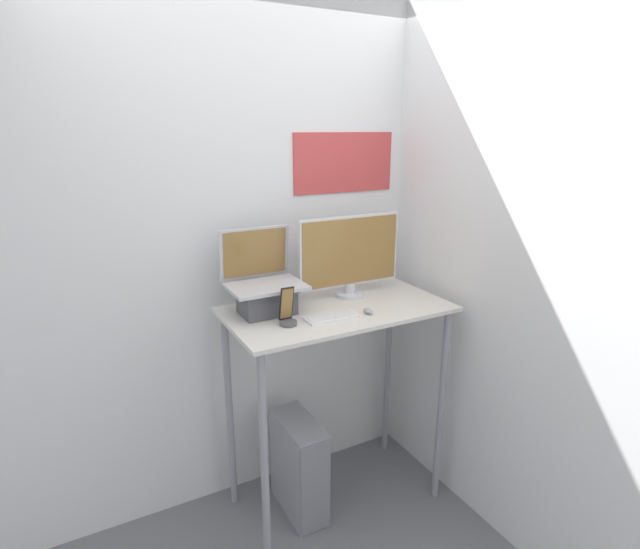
{
  "coord_description": "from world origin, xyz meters",
  "views": [
    {
      "loc": [
        -1.14,
        -1.69,
        1.95
      ],
      "look_at": [
        -0.09,
        0.29,
        1.29
      ],
      "focal_mm": 28.0,
      "sensor_mm": 36.0,
      "label": 1
    }
  ],
  "objects_px": {
    "laptop": "(265,291)",
    "monitor": "(350,256)",
    "keyboard": "(331,317)",
    "computer_tower": "(299,466)",
    "mouse": "(368,311)",
    "cell_phone": "(287,314)"
  },
  "relations": [
    {
      "from": "monitor",
      "to": "cell_phone",
      "type": "bearing_deg",
      "value": -155.36
    },
    {
      "from": "cell_phone",
      "to": "computer_tower",
      "type": "relative_size",
      "value": 0.33
    },
    {
      "from": "laptop",
      "to": "computer_tower",
      "type": "height_order",
      "value": "laptop"
    },
    {
      "from": "laptop",
      "to": "cell_phone",
      "type": "height_order",
      "value": "laptop"
    },
    {
      "from": "laptop",
      "to": "computer_tower",
      "type": "distance_m",
      "value": 0.96
    },
    {
      "from": "computer_tower",
      "to": "monitor",
      "type": "bearing_deg",
      "value": 15.55
    },
    {
      "from": "laptop",
      "to": "monitor",
      "type": "bearing_deg",
      "value": 1.5
    },
    {
      "from": "laptop",
      "to": "monitor",
      "type": "relative_size",
      "value": 0.68
    },
    {
      "from": "cell_phone",
      "to": "mouse",
      "type": "bearing_deg",
      "value": -8.04
    },
    {
      "from": "keyboard",
      "to": "cell_phone",
      "type": "distance_m",
      "value": 0.21
    },
    {
      "from": "mouse",
      "to": "cell_phone",
      "type": "height_order",
      "value": "cell_phone"
    },
    {
      "from": "mouse",
      "to": "cell_phone",
      "type": "bearing_deg",
      "value": 171.96
    },
    {
      "from": "mouse",
      "to": "computer_tower",
      "type": "distance_m",
      "value": 0.92
    },
    {
      "from": "keyboard",
      "to": "cell_phone",
      "type": "bearing_deg",
      "value": 172.29
    },
    {
      "from": "keyboard",
      "to": "computer_tower",
      "type": "relative_size",
      "value": 0.46
    },
    {
      "from": "keyboard",
      "to": "computer_tower",
      "type": "bearing_deg",
      "value": 128.4
    },
    {
      "from": "laptop",
      "to": "mouse",
      "type": "xyz_separation_m",
      "value": [
        0.42,
        -0.25,
        -0.09
      ]
    },
    {
      "from": "monitor",
      "to": "cell_phone",
      "type": "height_order",
      "value": "monitor"
    },
    {
      "from": "keyboard",
      "to": "cell_phone",
      "type": "relative_size",
      "value": 1.4
    },
    {
      "from": "mouse",
      "to": "computer_tower",
      "type": "relative_size",
      "value": 0.11
    },
    {
      "from": "keyboard",
      "to": "laptop",
      "type": "bearing_deg",
      "value": 136.44
    },
    {
      "from": "monitor",
      "to": "cell_phone",
      "type": "relative_size",
      "value": 3.26
    }
  ]
}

